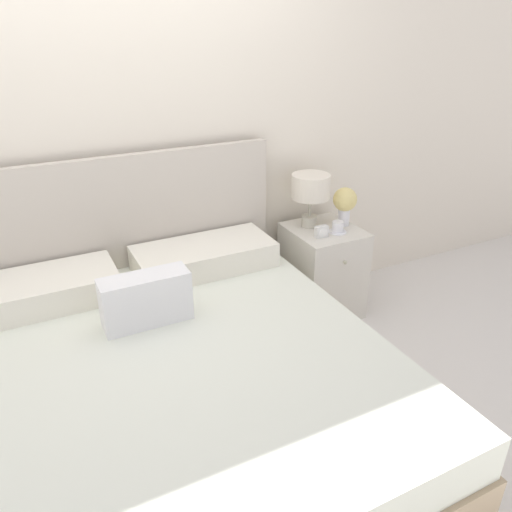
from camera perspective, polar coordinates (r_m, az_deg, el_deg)
name	(u,v)px	position (r m, az deg, el deg)	size (l,w,h in m)	color
ground_plane	(127,339)	(3.22, -14.53, -9.14)	(12.00, 12.00, 0.00)	silver
wall_back	(95,123)	(2.78, -17.91, 14.29)	(8.00, 0.06, 2.60)	silver
bed	(167,389)	(2.35, -10.10, -14.71)	(1.87, 1.93, 1.14)	tan
nightstand	(322,271)	(3.28, 7.53, -1.67)	(0.43, 0.48, 0.59)	silver
table_lamp	(311,189)	(3.11, 6.27, 7.62)	(0.24, 0.24, 0.34)	beige
flower_vase	(345,202)	(3.19, 10.15, 6.07)	(0.15, 0.15, 0.25)	white
teacup	(338,227)	(3.11, 9.32, 3.24)	(0.11, 0.11, 0.07)	white
alarm_clock	(321,232)	(3.03, 7.49, 2.78)	(0.08, 0.04, 0.07)	white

